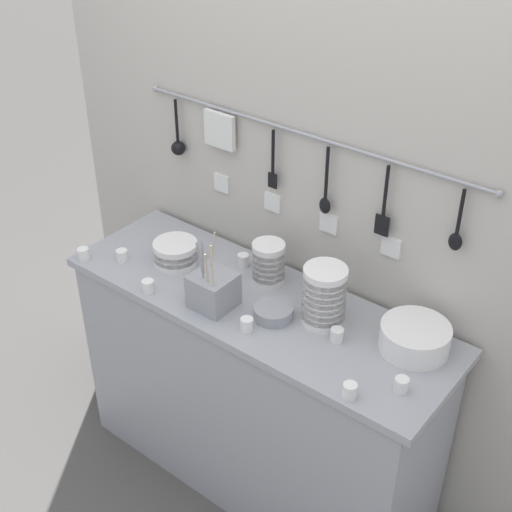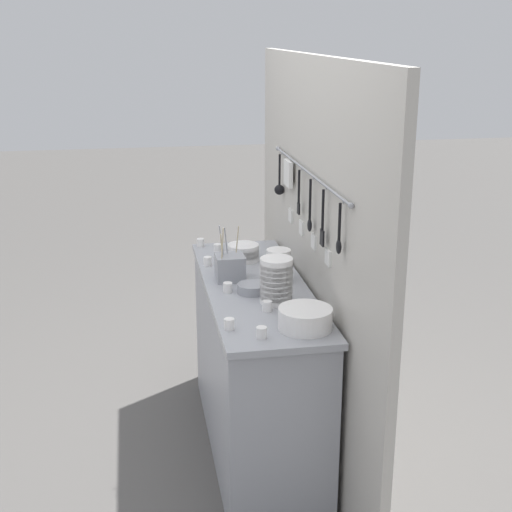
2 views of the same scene
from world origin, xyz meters
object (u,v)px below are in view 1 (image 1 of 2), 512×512
Objects in this scene: cup_edge_near at (401,385)px; cup_beside_plates at (247,324)px; bowl_stack_wide_centre at (268,263)px; plate_stack at (415,338)px; bowl_stack_nested_right at (324,295)px; cup_back_left at (350,390)px; cup_mid_row at (148,286)px; cutlery_caddy at (213,290)px; bowl_stack_back_corner at (176,252)px; cup_front_right at (337,335)px; cup_by_caddy at (83,254)px; cup_edge_far at (122,256)px; cup_back_right at (243,260)px; steel_mixing_bowl at (273,312)px.

cup_beside_plates is (-0.54, -0.06, 0.00)m from cup_edge_near.
cup_beside_plates is (0.11, -0.27, -0.06)m from bowl_stack_wide_centre.
bowl_stack_wide_centre is at bearing 179.06° from plate_stack.
bowl_stack_wide_centre is at bearing 166.35° from bowl_stack_nested_right.
cup_back_left is 0.84m from cup_mid_row.
plate_stack is 4.84× the size of cup_edge_near.
cup_back_left is (0.61, -0.09, -0.04)m from cutlery_caddy.
cup_front_right is at bearing -0.99° from bowl_stack_back_corner.
cup_edge_far is (0.12, 0.08, 0.00)m from cup_by_caddy.
cutlery_caddy is 0.72m from cup_edge_near.
cup_back_right is at bearing 106.48° from cutlery_caddy.
bowl_stack_nested_right is 0.64m from cup_mid_row.
cup_by_caddy is (-0.64, -0.32, -0.06)m from bowl_stack_wide_centre.
cup_edge_near is at bearing -72.61° from plate_stack.
bowl_stack_back_corner is 0.74× the size of plate_stack.
bowl_stack_nested_right is at bearing 159.94° from cup_edge_near.
plate_stack is 0.69m from cutlery_caddy.
bowl_stack_wide_centre reaches higher than steel_mixing_bowl.
cup_back_left is at bearing -133.03° from cup_edge_near.
cup_mid_row is at bearing -160.07° from steel_mixing_bowl.
cup_by_caddy is at bearing -179.44° from cup_mid_row.
bowl_stack_nested_right is 0.64m from bowl_stack_back_corner.
cup_by_caddy is at bearing -153.53° from bowl_stack_wide_centre.
bowl_stack_nested_right reaches higher than bowl_stack_back_corner.
bowl_stack_nested_right is 4.54× the size of cup_back_left.
steel_mixing_bowl is 2.93× the size of cup_back_right.
steel_mixing_bowl is at bearing 11.72° from cup_by_caddy.
plate_stack reaches higher than cup_mid_row.
cup_back_right is (0.21, 0.14, -0.02)m from bowl_stack_back_corner.
plate_stack is 4.84× the size of cup_back_left.
bowl_stack_wide_centre reaches higher than cup_front_right.
cup_mid_row is at bearing -75.64° from bowl_stack_back_corner.
cup_front_right is (-0.17, 0.19, 0.00)m from cup_back_left.
bowl_stack_wide_centre reaches higher than cup_edge_near.
cup_edge_near is 0.96m from cup_mid_row.
cup_back_left reaches higher than steel_mixing_bowl.
cup_edge_near is at bearing 6.72° from cup_mid_row.
cup_by_caddy is 1.04m from cup_front_right.
cup_mid_row reaches higher than steel_mixing_bowl.
cup_back_left is (0.68, -0.34, 0.00)m from cup_back_right.
cup_by_caddy is at bearing -176.00° from cup_beside_plates.
cup_by_caddy is at bearing 180.00° from cup_back_left.
cutlery_caddy is at bearing -161.34° from plate_stack.
cup_edge_far is (-0.38, -0.26, 0.00)m from cup_back_right.
cup_mid_row is at bearing -173.28° from cup_edge_near.
cutlery_caddy is (0.29, -0.12, 0.02)m from bowl_stack_back_corner.
steel_mixing_bowl is (0.49, -0.04, -0.02)m from bowl_stack_back_corner.
plate_stack reaches higher than cup_by_caddy.
cup_beside_plates is at bearing -130.68° from bowl_stack_nested_right.
bowl_stack_wide_centre is 0.30m from cup_beside_plates.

